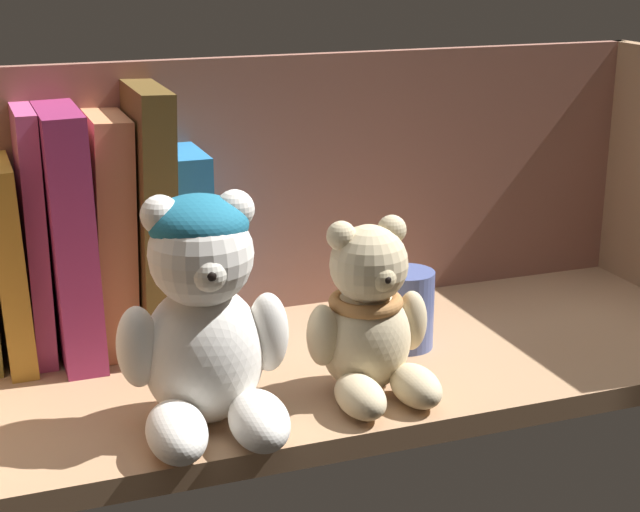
# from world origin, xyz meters

# --- Properties ---
(shelf_board) EXTENTS (0.77, 0.28, 0.02)m
(shelf_board) POSITION_xyz_m (0.00, 0.00, 0.01)
(shelf_board) COLOR #A87F5B
(shelf_board) RESTS_ON ground
(shelf_back_panel) EXTENTS (0.80, 0.01, 0.27)m
(shelf_back_panel) POSITION_xyz_m (0.00, 0.15, 0.14)
(shelf_back_panel) COLOR #8D5B4C
(shelf_back_panel) RESTS_ON ground
(book_4) EXTENTS (0.03, 0.12, 0.18)m
(book_4) POSITION_xyz_m (-0.25, 0.11, 0.11)
(book_4) COLOR #A87427
(book_4) RESTS_ON shelf_board
(book_5) EXTENTS (0.02, 0.10, 0.22)m
(book_5) POSITION_xyz_m (-0.23, 0.11, 0.13)
(book_5) COLOR #BE4981
(book_5) RESTS_ON shelf_board
(book_6) EXTENTS (0.04, 0.15, 0.22)m
(book_6) POSITION_xyz_m (-0.20, 0.11, 0.13)
(book_6) COLOR #922A5C
(book_6) RESTS_ON shelf_board
(book_7) EXTENTS (0.04, 0.10, 0.21)m
(book_7) POSITION_xyz_m (-0.16, 0.11, 0.13)
(book_7) COLOR #CF7E51
(book_7) RESTS_ON shelf_board
(book_8) EXTENTS (0.04, 0.14, 0.24)m
(book_8) POSITION_xyz_m (-0.13, 0.11, 0.14)
(book_8) COLOR brown
(book_8) RESTS_ON shelf_board
(book_9) EXTENTS (0.03, 0.10, 0.18)m
(book_9) POSITION_xyz_m (-0.09, 0.11, 0.11)
(book_9) COLOR #246FB3
(book_9) RESTS_ON shelf_board
(teddy_bear_larger) EXTENTS (0.13, 0.13, 0.18)m
(teddy_bear_larger) POSITION_xyz_m (-0.12, -0.08, 0.11)
(teddy_bear_larger) COLOR white
(teddy_bear_larger) RESTS_ON shelf_board
(teddy_bear_smaller) EXTENTS (0.11, 0.11, 0.15)m
(teddy_bear_smaller) POSITION_xyz_m (0.01, -0.07, 0.08)
(teddy_bear_smaller) COLOR beige
(teddy_bear_smaller) RESTS_ON shelf_board
(pillar_candle) EXTENTS (0.05, 0.05, 0.07)m
(pillar_candle) POSITION_xyz_m (0.08, 0.01, 0.06)
(pillar_candle) COLOR #4C5B99
(pillar_candle) RESTS_ON shelf_board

